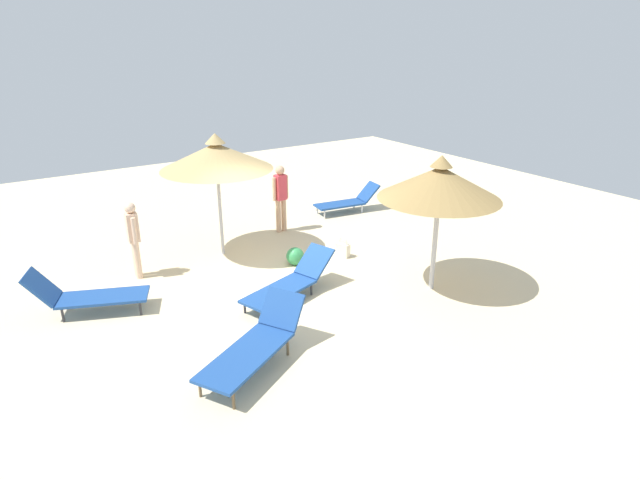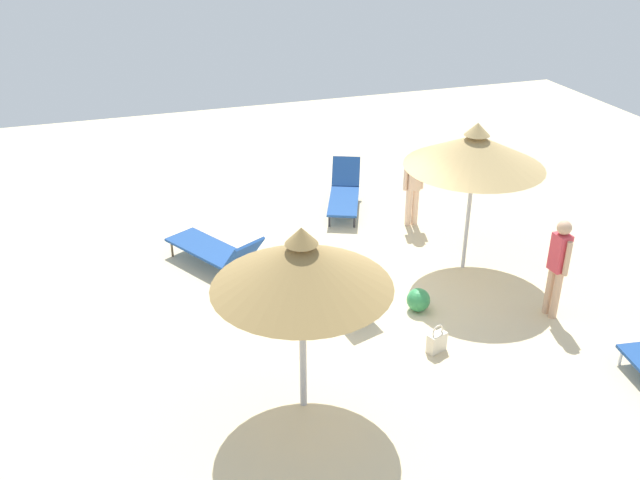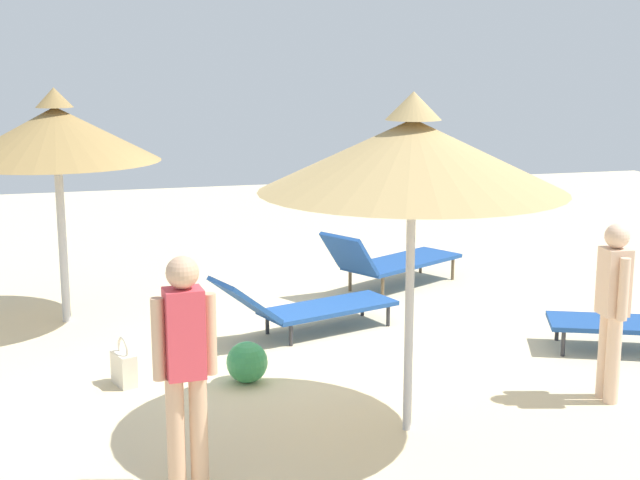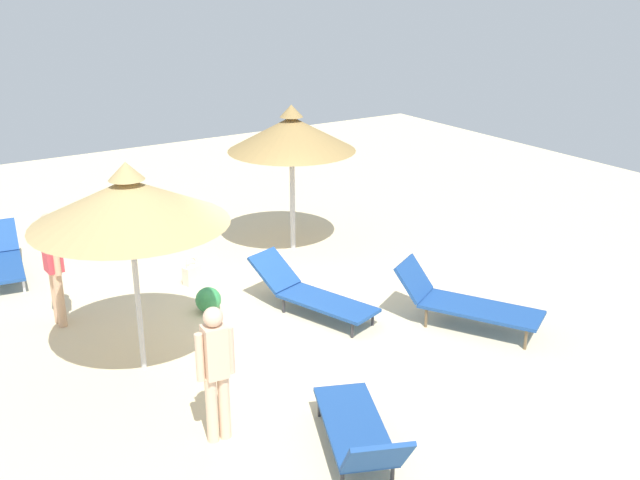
# 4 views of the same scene
# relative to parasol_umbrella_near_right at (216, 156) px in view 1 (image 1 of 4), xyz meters

# --- Properties ---
(ground) EXTENTS (24.00, 24.00, 0.10)m
(ground) POSITION_rel_parasol_umbrella_near_right_xyz_m (-0.35, 2.20, -2.34)
(ground) COLOR beige
(parasol_umbrella_near_right) EXTENTS (2.44, 2.44, 2.78)m
(parasol_umbrella_near_right) POSITION_rel_parasol_umbrella_near_right_xyz_m (0.00, 0.00, 0.00)
(parasol_umbrella_near_right) COLOR #B2B2B7
(parasol_umbrella_near_right) RESTS_ON ground
(parasol_umbrella_near_left) EXTENTS (2.31, 2.31, 2.69)m
(parasol_umbrella_near_left) POSITION_rel_parasol_umbrella_near_right_xyz_m (-2.75, 3.93, -0.11)
(parasol_umbrella_near_left) COLOR #B2B2B7
(parasol_umbrella_near_left) RESTS_ON ground
(lounge_chair_center) EXTENTS (1.93, 0.82, 0.76)m
(lounge_chair_center) POSITION_rel_parasol_umbrella_near_right_xyz_m (-4.25, -0.89, -1.96)
(lounge_chair_center) COLOR #1E478C
(lounge_chair_center) RESTS_ON ground
(lounge_chair_far_right) EXTENTS (2.10, 1.35, 0.88)m
(lounge_chair_far_right) POSITION_rel_parasol_umbrella_near_right_xyz_m (3.18, 1.21, -1.91)
(lounge_chair_far_right) COLOR #1E478C
(lounge_chair_far_right) RESTS_ON ground
(lounge_chair_edge) EXTENTS (2.22, 1.23, 0.76)m
(lounge_chair_edge) POSITION_rel_parasol_umbrella_near_right_xyz_m (-0.20, 2.72, -1.95)
(lounge_chair_edge) COLOR #1E478C
(lounge_chair_edge) RESTS_ON ground
(lounge_chair_far_left) EXTENTS (2.17, 1.63, 0.86)m
(lounge_chair_far_left) POSITION_rel_parasol_umbrella_near_right_xyz_m (1.37, 4.36, -1.90)
(lounge_chair_far_left) COLOR #1E478C
(lounge_chair_far_left) RESTS_ON ground
(person_standing_back) EXTENTS (0.45, 0.24, 1.72)m
(person_standing_back) POSITION_rel_parasol_umbrella_near_right_xyz_m (-1.88, -0.58, -1.31)
(person_standing_back) COLOR tan
(person_standing_back) RESTS_ON ground
(person_standing_front) EXTENTS (0.24, 0.43, 1.62)m
(person_standing_front) POSITION_rel_parasol_umbrella_near_right_xyz_m (1.97, 0.15, -1.38)
(person_standing_front) COLOR beige
(person_standing_front) RESTS_ON ground
(handbag) EXTENTS (0.24, 0.34, 0.47)m
(handbag) POSITION_rel_parasol_umbrella_near_right_xyz_m (-2.21, 1.66, -2.12)
(handbag) COLOR beige
(handbag) RESTS_ON ground
(beach_ball) EXTENTS (0.39, 0.39, 0.39)m
(beach_ball) POSITION_rel_parasol_umbrella_near_right_xyz_m (-1.08, 1.43, -2.09)
(beach_ball) COLOR #338C4C
(beach_ball) RESTS_ON ground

